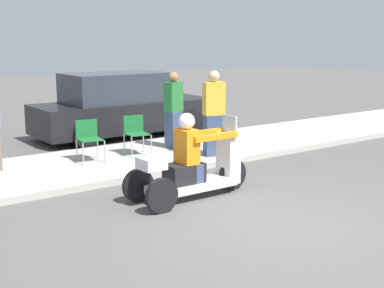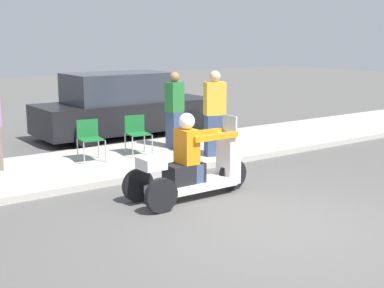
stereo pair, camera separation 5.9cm
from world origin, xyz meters
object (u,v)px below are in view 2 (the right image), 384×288
at_px(spectator_mid_group, 175,112).
at_px(spectator_far_back, 215,115).
at_px(motorcycle_trike, 193,168).
at_px(folding_chair_set_back, 89,136).
at_px(folding_chair_curbside, 137,131).
at_px(parked_car_lot_far, 124,107).

bearing_deg(spectator_mid_group, spectator_far_back, -79.28).
height_order(motorcycle_trike, folding_chair_set_back, motorcycle_trike).
bearing_deg(folding_chair_set_back, motorcycle_trike, -82.07).
bearing_deg(spectator_mid_group, folding_chair_curbside, -175.07).
distance_m(spectator_mid_group, parked_car_lot_far, 2.52).
relative_size(spectator_mid_group, folding_chair_curbside, 2.07).
bearing_deg(folding_chair_curbside, spectator_mid_group, 4.93).
xyz_separation_m(spectator_far_back, folding_chair_curbside, (-1.26, 1.08, -0.35)).
distance_m(motorcycle_trike, folding_chair_curbside, 3.03).
bearing_deg(folding_chair_set_back, folding_chair_curbside, -1.50).
bearing_deg(spectator_far_back, parked_car_lot_far, 92.17).
bearing_deg(folding_chair_curbside, motorcycle_trike, -102.58).
height_order(spectator_mid_group, folding_chair_curbside, spectator_mid_group).
relative_size(motorcycle_trike, folding_chair_curbside, 2.68).
relative_size(spectator_mid_group, parked_car_lot_far, 0.36).
height_order(folding_chair_curbside, folding_chair_set_back, same).
bearing_deg(folding_chair_set_back, spectator_mid_group, 1.66).
height_order(motorcycle_trike, spectator_mid_group, spectator_mid_group).
xyz_separation_m(folding_chair_curbside, parked_car_lot_far, (1.12, 2.60, 0.15)).
height_order(spectator_far_back, folding_chair_set_back, spectator_far_back).
height_order(spectator_far_back, parked_car_lot_far, spectator_far_back).
relative_size(motorcycle_trike, spectator_mid_group, 1.29).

